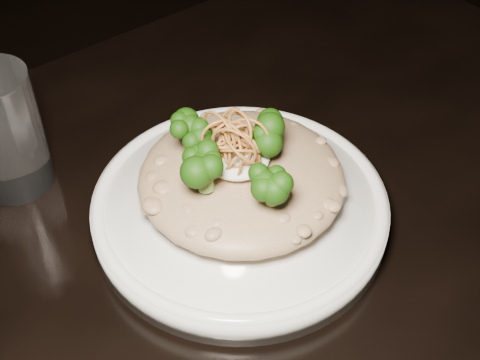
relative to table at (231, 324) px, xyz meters
The scene contains 7 objects.
table is the anchor object (origin of this frame).
plate 0.12m from the table, 44.20° to the left, with size 0.28×0.28×0.03m, color white.
risotto 0.15m from the table, 43.96° to the left, with size 0.19×0.19×0.04m, color brown.
broccoli 0.18m from the table, 45.94° to the left, with size 0.11×0.11×0.04m, color black, non-canonical shape.
cheese 0.18m from the table, 46.54° to the left, with size 0.06×0.06×0.02m, color white.
shallots 0.20m from the table, 49.37° to the left, with size 0.05×0.05×0.03m, color brown, non-canonical shape.
drinking_glass 0.29m from the table, 113.74° to the left, with size 0.07×0.07×0.13m, color white.
Camera 1 is at (-0.22, -0.30, 1.23)m, focal length 50.00 mm.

